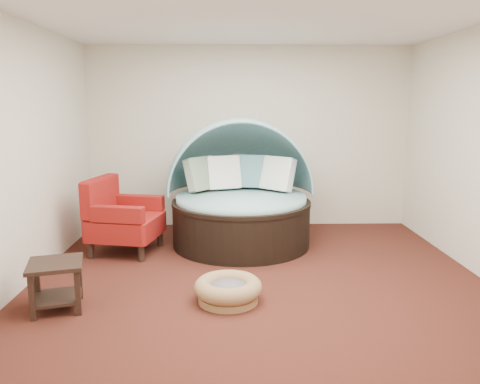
{
  "coord_description": "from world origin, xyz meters",
  "views": [
    {
      "loc": [
        -0.33,
        -4.85,
        1.93
      ],
      "look_at": [
        -0.19,
        0.6,
        0.89
      ],
      "focal_mm": 35.0,
      "sensor_mm": 36.0,
      "label": 1
    }
  ],
  "objects_px": {
    "canopy_daybed": "(241,186)",
    "pet_basket": "(228,290)",
    "red_armchair": "(121,218)",
    "side_table": "(56,279)"
  },
  "relations": [
    {
      "from": "canopy_daybed",
      "to": "pet_basket",
      "type": "height_order",
      "value": "canopy_daybed"
    },
    {
      "from": "pet_basket",
      "to": "canopy_daybed",
      "type": "bearing_deg",
      "value": 85.05
    },
    {
      "from": "canopy_daybed",
      "to": "red_armchair",
      "type": "bearing_deg",
      "value": -169.32
    },
    {
      "from": "side_table",
      "to": "red_armchair",
      "type": "bearing_deg",
      "value": 82.8
    },
    {
      "from": "canopy_daybed",
      "to": "pet_basket",
      "type": "bearing_deg",
      "value": -98.13
    },
    {
      "from": "canopy_daybed",
      "to": "red_armchair",
      "type": "relative_size",
      "value": 2.13
    },
    {
      "from": "red_armchair",
      "to": "side_table",
      "type": "height_order",
      "value": "red_armchair"
    },
    {
      "from": "canopy_daybed",
      "to": "red_armchair",
      "type": "height_order",
      "value": "canopy_daybed"
    },
    {
      "from": "pet_basket",
      "to": "red_armchair",
      "type": "height_order",
      "value": "red_armchair"
    },
    {
      "from": "canopy_daybed",
      "to": "side_table",
      "type": "relative_size",
      "value": 3.52
    }
  ]
}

